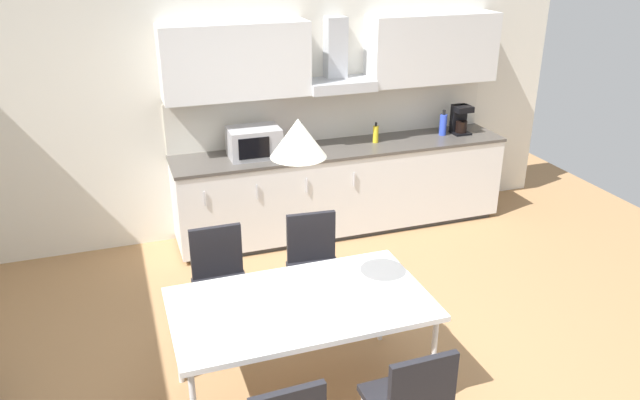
# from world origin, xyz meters

# --- Properties ---
(ground_plane) EXTENTS (8.60, 7.22, 0.02)m
(ground_plane) POSITION_xyz_m (0.00, 0.00, -0.01)
(ground_plane) COLOR #9E754C
(wall_back) EXTENTS (6.88, 0.10, 2.67)m
(wall_back) POSITION_xyz_m (0.00, 2.46, 1.33)
(wall_back) COLOR silver
(wall_back) RESTS_ON ground_plane
(kitchen_counter) EXTENTS (3.36, 0.64, 0.89)m
(kitchen_counter) POSITION_xyz_m (0.96, 2.10, 0.45)
(kitchen_counter) COLOR #333333
(kitchen_counter) RESTS_ON ground_plane
(backsplash_tile) EXTENTS (3.34, 0.02, 0.49)m
(backsplash_tile) POSITION_xyz_m (0.96, 2.39, 1.13)
(backsplash_tile) COLOR silver
(backsplash_tile) RESTS_ON kitchen_counter
(upper_wall_cabinets) EXTENTS (3.34, 0.40, 0.67)m
(upper_wall_cabinets) POSITION_xyz_m (0.96, 2.24, 1.76)
(upper_wall_cabinets) COLOR silver
(microwave) EXTENTS (0.48, 0.35, 0.28)m
(microwave) POSITION_xyz_m (0.07, 2.10, 1.03)
(microwave) COLOR #ADADB2
(microwave) RESTS_ON kitchen_counter
(coffee_maker) EXTENTS (0.18, 0.19, 0.30)m
(coffee_maker) POSITION_xyz_m (2.29, 2.12, 1.04)
(coffee_maker) COLOR black
(coffee_maker) RESTS_ON kitchen_counter
(bottle_yellow) EXTENTS (0.06, 0.06, 0.21)m
(bottle_yellow) POSITION_xyz_m (1.32, 2.12, 0.98)
(bottle_yellow) COLOR yellow
(bottle_yellow) RESTS_ON kitchen_counter
(bottle_blue) EXTENTS (0.07, 0.07, 0.27)m
(bottle_blue) POSITION_xyz_m (2.09, 2.12, 1.00)
(bottle_blue) COLOR blue
(bottle_blue) RESTS_ON kitchen_counter
(bottle_red) EXTENTS (0.07, 0.07, 0.30)m
(bottle_red) POSITION_xyz_m (0.52, 2.06, 1.02)
(bottle_red) COLOR red
(bottle_red) RESTS_ON kitchen_counter
(dining_table) EXTENTS (1.61, 0.90, 0.72)m
(dining_table) POSITION_xyz_m (-0.20, -0.20, 0.68)
(dining_table) COLOR white
(dining_table) RESTS_ON ground_plane
(chair_far_right) EXTENTS (0.43, 0.43, 0.87)m
(chair_far_right) POSITION_xyz_m (0.17, 0.63, 0.53)
(chair_far_right) COLOR black
(chair_far_right) RESTS_ON ground_plane
(chair_far_left) EXTENTS (0.40, 0.40, 0.87)m
(chair_far_left) POSITION_xyz_m (-0.56, 0.63, 0.53)
(chair_far_left) COLOR black
(chair_far_left) RESTS_ON ground_plane
(chair_near_right) EXTENTS (0.41, 0.41, 0.87)m
(chair_near_right) POSITION_xyz_m (0.17, -1.03, 0.53)
(chair_near_right) COLOR black
(chair_near_right) RESTS_ON ground_plane
(pendant_lamp) EXTENTS (0.32, 0.32, 0.22)m
(pendant_lamp) POSITION_xyz_m (-0.20, -0.20, 1.79)
(pendant_lamp) COLOR silver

